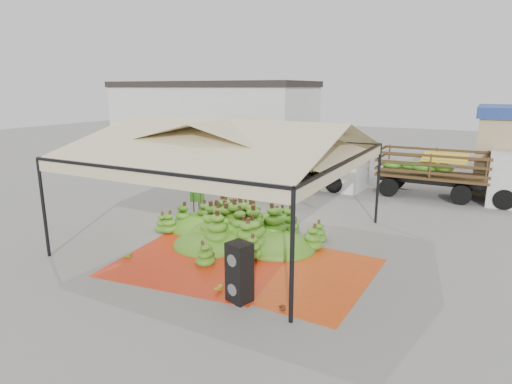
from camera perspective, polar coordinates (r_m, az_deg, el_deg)
The scene contains 17 objects.
ground at distance 14.71m, azimuth -3.46°, elevation -6.07°, with size 90.00×90.00×0.00m, color slate.
canopy_tent at distance 13.94m, azimuth -3.66°, elevation 6.80°, with size 8.10×8.10×4.00m.
building_white at distance 31.11m, azimuth -5.81°, elevation 9.51°, with size 14.30×6.30×5.40m.
tarp_left at distance 13.02m, azimuth -6.92°, elevation -8.81°, with size 4.68×4.46×0.01m, color red.
tarp_right at distance 12.12m, azimuth 4.83°, elevation -10.54°, with size 4.15×4.35×0.01m, color #E44315.
banana_heap at distance 14.45m, azimuth -2.36°, elevation -3.68°, with size 6.11×5.02×1.31m, color #40851B.
hand_yellow_a at distance 12.55m, azimuth -1.68°, elevation -9.17°, with size 0.42×0.35×0.19m, color #AC7E22.
hand_yellow_b at distance 11.08m, azimuth -5.45°, elevation -12.38°, with size 0.50×0.41×0.23m, color gold.
hand_red_a at distance 13.08m, azimuth -0.52°, elevation -8.12°, with size 0.49×0.40×0.22m, color #571F13.
hand_red_b at distance 10.17m, azimuth 3.09°, elevation -15.05°, with size 0.39×0.32×0.18m, color #5B2D14.
hand_green at distance 13.62m, azimuth -16.94°, elevation -7.93°, with size 0.40×0.33×0.18m, color #44841B.
hanging_bunches at distance 13.66m, azimuth -1.56°, elevation 3.79°, with size 4.74×0.24×0.20m.
speaker_stack at distance 10.28m, azimuth -2.22°, elevation -10.65°, with size 0.64×0.60×1.47m.
banana_leaves at distance 17.58m, azimuth -7.57°, elevation -2.83°, with size 0.96×1.36×3.70m, color #257A20, non-canonical shape.
vendor at distance 19.46m, azimuth 4.84°, elevation 1.79°, with size 0.70×0.46×1.93m, color gray.
truck_left at distance 22.54m, azimuth 6.83°, elevation 4.47°, with size 6.63×2.58×2.24m.
truck_right at distance 21.44m, azimuth 25.35°, elevation 2.71°, with size 6.45×2.28×2.21m.
Camera 1 is at (7.29, -11.77, 4.98)m, focal length 30.00 mm.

